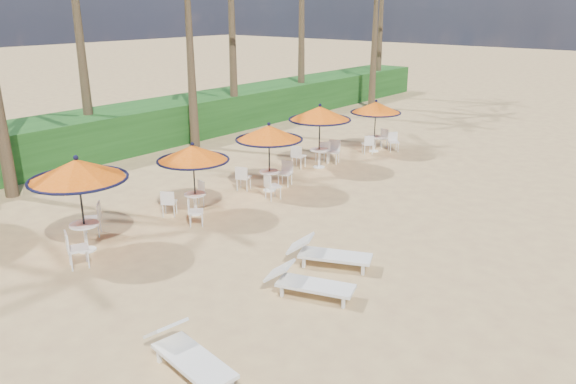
# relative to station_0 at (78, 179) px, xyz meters

# --- Properties ---
(ground) EXTENTS (160.00, 160.00, 0.00)m
(ground) POSITION_rel_station_0_xyz_m (5.03, -0.19, -1.98)
(ground) COLOR tan
(ground) RESTS_ON ground
(scrub_hedge) EXTENTS (3.00, 40.00, 1.80)m
(scrub_hedge) POSITION_rel_station_0_xyz_m (-8.47, 10.81, -1.08)
(scrub_hedge) COLOR #194716
(scrub_hedge) RESTS_ON ground
(station_0) EXTENTS (2.49, 2.49, 2.60)m
(station_0) POSITION_rel_station_0_xyz_m (0.00, 0.00, 0.00)
(station_0) COLOR black
(station_0) RESTS_ON ground
(station_1) EXTENTS (2.19, 2.19, 2.28)m
(station_1) POSITION_rel_station_0_xyz_m (0.17, 3.61, -0.31)
(station_1) COLOR black
(station_1) RESTS_ON ground
(station_2) EXTENTS (2.31, 2.31, 2.41)m
(station_2) POSITION_rel_station_0_xyz_m (0.43, 6.82, -0.22)
(station_2) COLOR black
(station_2) RESTS_ON ground
(station_3) EXTENTS (2.44, 2.44, 2.55)m
(station_3) POSITION_rel_station_0_xyz_m (-0.01, 10.32, -0.12)
(station_3) COLOR black
(station_3) RESTS_ON ground
(station_4) EXTENTS (2.19, 2.19, 2.29)m
(station_4) POSITION_rel_station_0_xyz_m (0.43, 13.91, -0.31)
(station_4) COLOR black
(station_4) RESTS_ON ground
(lounger_near) EXTENTS (2.16, 0.95, 0.75)m
(lounger_near) POSITION_rel_station_0_xyz_m (5.95, -1.71, -1.63)
(lounger_near) COLOR white
(lounger_near) RESTS_ON ground
(lounger_mid) EXTENTS (2.09, 1.24, 0.72)m
(lounger_mid) POSITION_rel_station_0_xyz_m (5.96, 1.76, -1.65)
(lounger_mid) COLOR white
(lounger_mid) RESTS_ON ground
(lounger_far) EXTENTS (2.16, 1.42, 0.74)m
(lounger_far) POSITION_rel_station_0_xyz_m (5.42, 3.27, -1.64)
(lounger_far) COLOR white
(lounger_far) RESTS_ON ground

